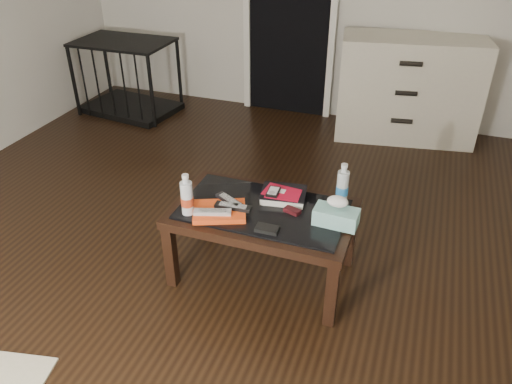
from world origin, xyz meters
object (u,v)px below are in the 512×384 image
water_bottle_left (187,194)px  textbook (283,195)px  dresser (408,89)px  pet_crate (129,89)px  tissue_box (336,217)px  coffee_table (263,218)px  water_bottle_right (343,183)px

water_bottle_left → textbook: bearing=35.2°
dresser → textbook: (-0.51, -2.11, 0.03)m
pet_crate → textbook: (2.16, -1.80, 0.25)m
pet_crate → tissue_box: (2.49, -1.95, 0.28)m
pet_crate → textbook: bearing=-32.1°
coffee_table → tissue_box: tissue_box is taller
water_bottle_left → tissue_box: water_bottle_left is taller
coffee_table → water_bottle_left: 0.45m
coffee_table → water_bottle_right: 0.48m
water_bottle_right → textbook: bearing=-166.2°
pet_crate → water_bottle_left: (1.72, -2.12, 0.35)m
dresser → water_bottle_right: bearing=-104.6°
coffee_table → dresser: 2.32m
dresser → water_bottle_left: 2.61m
coffee_table → dresser: size_ratio=0.79×
water_bottle_left → tissue_box: (0.78, 0.17, -0.07)m
pet_crate → water_bottle_right: pet_crate is taller
textbook → tissue_box: tissue_box is taller
dresser → water_bottle_right: dresser is taller
pet_crate → water_bottle_right: bearing=-27.1°
coffee_table → water_bottle_right: size_ratio=4.20×
water_bottle_right → tissue_box: size_ratio=1.03×
textbook → water_bottle_right: water_bottle_right is taller
dresser → pet_crate: bearing=177.4°
textbook → tissue_box: size_ratio=1.09×
coffee_table → tissue_box: (0.41, -0.01, 0.11)m
textbook → water_bottle_left: bearing=-153.5°
dresser → water_bottle_left: bearing=-120.6°
coffee_table → pet_crate: pet_crate is taller
pet_crate → tissue_box: pet_crate is taller
water_bottle_left → water_bottle_right: same height
pet_crate → textbook: size_ratio=3.89×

